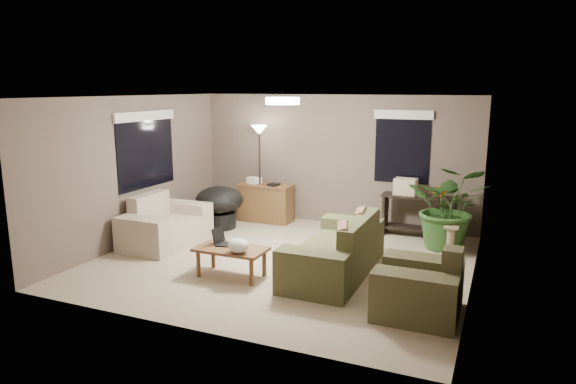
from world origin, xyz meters
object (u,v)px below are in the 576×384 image
at_px(coffee_table, 231,252).
at_px(houseplant, 449,216).
at_px(main_sofa, 337,254).
at_px(loveseat, 165,227).
at_px(papasan_chair, 219,204).
at_px(floor_lamp, 259,141).
at_px(desk, 266,203).
at_px(cat_scratching_post, 450,244).
at_px(console_table, 419,213).
at_px(armchair, 420,290).

bearing_deg(coffee_table, houseplant, 43.34).
relative_size(main_sofa, loveseat, 1.37).
height_order(coffee_table, papasan_chair, papasan_chair).
bearing_deg(coffee_table, floor_lamp, 108.60).
xyz_separation_m(coffee_table, desk, (-0.87, 2.96, 0.02)).
bearing_deg(papasan_chair, cat_scratching_post, -0.77).
bearing_deg(console_table, houseplant, -42.64).
distance_m(desk, papasan_chair, 1.00).
distance_m(papasan_chair, cat_scratching_post, 4.23).
height_order(main_sofa, coffee_table, main_sofa).
xyz_separation_m(coffee_table, console_table, (2.11, 3.06, 0.08)).
bearing_deg(houseplant, main_sofa, -126.00).
bearing_deg(main_sofa, armchair, -34.63).
bearing_deg(armchair, papasan_chair, 150.04).
relative_size(desk, papasan_chair, 1.01).
xyz_separation_m(main_sofa, cat_scratching_post, (1.42, 1.41, -0.08)).
bearing_deg(main_sofa, coffee_table, -152.76).
bearing_deg(floor_lamp, houseplant, -6.53).
bearing_deg(loveseat, papasan_chair, 74.21).
height_order(main_sofa, houseplant, houseplant).
xyz_separation_m(armchair, papasan_chair, (-4.11, 2.37, 0.17)).
xyz_separation_m(loveseat, desk, (0.94, 2.04, 0.08)).
bearing_deg(coffee_table, loveseat, 153.15).
relative_size(coffee_table, desk, 0.91).
distance_m(loveseat, desk, 2.25).
relative_size(desk, cat_scratching_post, 2.20).
bearing_deg(papasan_chair, loveseat, -105.79).
height_order(loveseat, papasan_chair, loveseat).
bearing_deg(main_sofa, loveseat, 175.92).
bearing_deg(papasan_chair, houseplant, 5.03).
relative_size(loveseat, desk, 1.45).
height_order(main_sofa, papasan_chair, main_sofa).
xyz_separation_m(papasan_chair, floor_lamp, (0.47, 0.78, 1.13)).
xyz_separation_m(main_sofa, loveseat, (-3.16, 0.23, 0.00)).
bearing_deg(cat_scratching_post, armchair, -92.89).
bearing_deg(main_sofa, cat_scratching_post, 44.94).
distance_m(console_table, papasan_chair, 3.68).
bearing_deg(armchair, floor_lamp, 139.09).
bearing_deg(loveseat, houseplant, 19.71).
bearing_deg(floor_lamp, coffee_table, -71.40).
relative_size(console_table, cat_scratching_post, 2.60).
height_order(desk, cat_scratching_post, desk).
distance_m(armchair, desk, 4.73).
xyz_separation_m(main_sofa, houseplant, (1.33, 1.84, 0.26)).
bearing_deg(coffee_table, console_table, 55.41).
bearing_deg(houseplant, cat_scratching_post, -78.88).
height_order(console_table, houseplant, houseplant).
bearing_deg(coffee_table, papasan_chair, 124.05).
distance_m(desk, houseplant, 3.58).
xyz_separation_m(armchair, coffee_table, (-2.65, 0.20, 0.06)).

